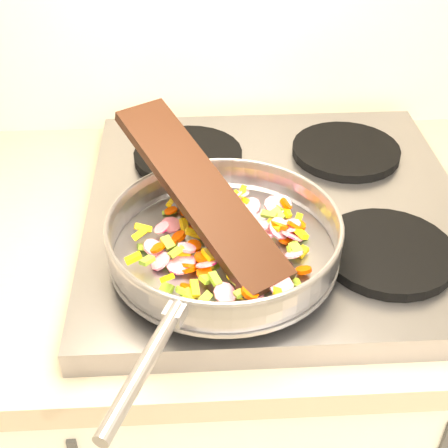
{
  "coord_description": "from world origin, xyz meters",
  "views": [
    {
      "loc": [
        -0.83,
        0.86,
        1.52
      ],
      "look_at": [
        -0.79,
        1.53,
        1.01
      ],
      "focal_mm": 50.0,
      "sensor_mm": 36.0,
      "label": 1
    }
  ],
  "objects": [
    {
      "name": "grate_fl",
      "position": [
        -0.84,
        1.52,
        0.95
      ],
      "size": [
        0.19,
        0.19,
        0.02
      ],
      "primitive_type": "cylinder",
      "color": "black",
      "rests_on": "cooktop"
    },
    {
      "name": "grate_bl",
      "position": [
        -0.84,
        1.81,
        0.95
      ],
      "size": [
        0.19,
        0.19,
        0.02
      ],
      "primitive_type": "cylinder",
      "color": "black",
      "rests_on": "cooktop"
    },
    {
      "name": "saute_pan",
      "position": [
        -0.79,
        1.52,
        0.99
      ],
      "size": [
        0.36,
        0.51,
        0.06
      ],
      "rotation": [
        0.0,
        0.0,
        -0.39
      ],
      "color": "#9E9EA5",
      "rests_on": "grate_fl"
    },
    {
      "name": "grate_fr",
      "position": [
        -0.56,
        1.52,
        0.95
      ],
      "size": [
        0.19,
        0.19,
        0.02
      ],
      "primitive_type": "cylinder",
      "color": "black",
      "rests_on": "cooktop"
    },
    {
      "name": "vegetable_heap",
      "position": [
        -0.79,
        1.53,
        0.98
      ],
      "size": [
        0.26,
        0.25,
        0.05
      ],
      "color": "yellow",
      "rests_on": "saute_pan"
    },
    {
      "name": "cooktop",
      "position": [
        -0.7,
        1.67,
        0.92
      ],
      "size": [
        0.6,
        0.6,
        0.04
      ],
      "primitive_type": "cube",
      "color": "#939399",
      "rests_on": "counter_top"
    },
    {
      "name": "grate_br",
      "position": [
        -0.56,
        1.81,
        0.95
      ],
      "size": [
        0.19,
        0.19,
        0.02
      ],
      "primitive_type": "cylinder",
      "color": "black",
      "rests_on": "cooktop"
    },
    {
      "name": "wooden_spatula",
      "position": [
        -0.82,
        1.56,
        1.04
      ],
      "size": [
        0.24,
        0.31,
        0.13
      ],
      "primitive_type": "cube",
      "rotation": [
        0.0,
        -0.35,
        2.14
      ],
      "color": "black",
      "rests_on": "saute_pan"
    }
  ]
}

